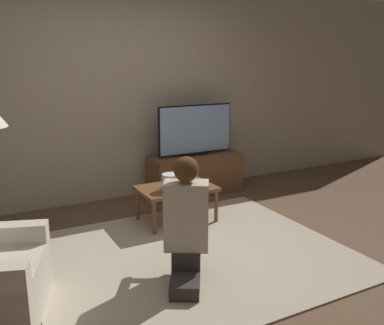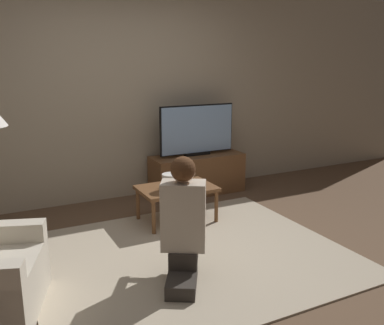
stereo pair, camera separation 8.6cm
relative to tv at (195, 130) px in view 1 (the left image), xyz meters
name	(u,v)px [view 1 (the left image)]	position (x,y,z in m)	size (l,w,h in m)	color
ground_plane	(192,256)	(-0.91, -1.61, -0.83)	(10.00, 10.00, 0.00)	brown
wall_back	(116,94)	(-0.91, 0.32, 0.47)	(10.00, 0.06, 2.60)	tan
rug	(192,255)	(-0.91, -1.61, -0.82)	(2.70, 2.26, 0.02)	#BCAD93
tv_stand	(195,174)	(0.00, 0.00, -0.58)	(1.20, 0.44, 0.51)	brown
tv	(195,130)	(0.00, 0.00, 0.00)	(1.02, 0.08, 0.64)	black
coffee_table	(176,191)	(-0.66, -0.80, -0.48)	(0.80, 0.53, 0.39)	brown
person_kneeling	(186,220)	(-1.14, -1.95, -0.33)	(0.60, 0.79, 0.99)	#332D28
picture_frame	(172,178)	(-0.67, -0.72, -0.37)	(0.11, 0.01, 0.15)	brown
table_lamp	(171,180)	(-0.76, -0.87, -0.34)	(0.18, 0.18, 0.17)	#4C3823
remote	(189,187)	(-0.57, -0.91, -0.43)	(0.04, 0.15, 0.02)	black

